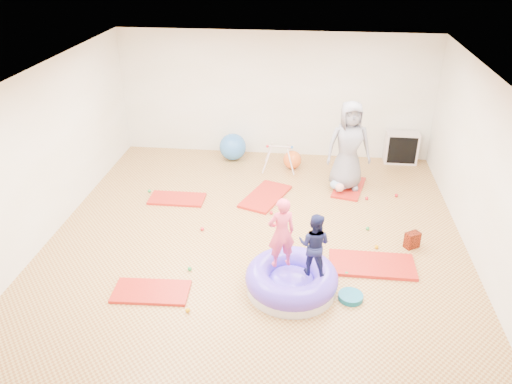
# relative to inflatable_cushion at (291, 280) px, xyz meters

# --- Properties ---
(room) EXTENTS (7.01, 8.01, 2.81)m
(room) POSITION_rel_inflatable_cushion_xyz_m (-0.67, 0.98, 1.23)
(room) COLOR tan
(room) RESTS_ON ground
(gym_mat_front_left) EXTENTS (1.12, 0.61, 0.05)m
(gym_mat_front_left) POSITION_rel_inflatable_cushion_xyz_m (-2.02, -0.32, -0.14)
(gym_mat_front_left) COLOR #B40912
(gym_mat_front_left) RESTS_ON ground
(gym_mat_mid_left) EXTENTS (1.07, 0.54, 0.04)m
(gym_mat_mid_left) POSITION_rel_inflatable_cushion_xyz_m (-2.36, 2.47, -0.14)
(gym_mat_mid_left) COLOR #B40912
(gym_mat_mid_left) RESTS_ON ground
(gym_mat_center_back) EXTENTS (1.00, 1.36, 0.05)m
(gym_mat_center_back) POSITION_rel_inflatable_cushion_xyz_m (-0.65, 2.76, -0.14)
(gym_mat_center_back) COLOR #B40912
(gym_mat_center_back) RESTS_ON ground
(gym_mat_right) EXTENTS (1.32, 0.66, 0.06)m
(gym_mat_right) POSITION_rel_inflatable_cushion_xyz_m (1.23, 0.71, -0.14)
(gym_mat_right) COLOR #B40912
(gym_mat_right) RESTS_ON ground
(gym_mat_rear_right) EXTENTS (0.76, 1.15, 0.04)m
(gym_mat_rear_right) POSITION_rel_inflatable_cushion_xyz_m (1.00, 3.35, -0.14)
(gym_mat_rear_right) COLOR #B40912
(gym_mat_rear_right) RESTS_ON ground
(inflatable_cushion) EXTENTS (1.35, 1.35, 0.43)m
(inflatable_cushion) POSITION_rel_inflatable_cushion_xyz_m (0.00, 0.00, 0.00)
(inflatable_cushion) COLOR silver
(inflatable_cushion) RESTS_ON ground
(child_pink) EXTENTS (0.47, 0.40, 1.10)m
(child_pink) POSITION_rel_inflatable_cushion_xyz_m (-0.17, 0.12, 0.78)
(child_pink) COLOR #F44567
(child_pink) RESTS_ON inflatable_cushion
(child_navy) EXTENTS (0.54, 0.47, 0.95)m
(child_navy) POSITION_rel_inflatable_cushion_xyz_m (0.29, -0.01, 0.70)
(child_navy) COLOR #171B46
(child_navy) RESTS_ON inflatable_cushion
(adult_caregiver) EXTENTS (0.96, 0.72, 1.79)m
(adult_caregiver) POSITION_rel_inflatable_cushion_xyz_m (0.92, 3.33, 0.77)
(adult_caregiver) COLOR slate
(adult_caregiver) RESTS_ON gym_mat_rear_right
(infant) EXTENTS (0.37, 0.38, 0.22)m
(infant) POSITION_rel_inflatable_cushion_xyz_m (0.80, 3.15, -0.01)
(infant) COLOR #91B4D9
(infant) RESTS_ON gym_mat_rear_right
(ball_pit_balls) EXTENTS (4.97, 3.82, 0.07)m
(ball_pit_balls) POSITION_rel_inflatable_cushion_xyz_m (-0.14, 1.52, -0.13)
(ball_pit_balls) COLOR red
(ball_pit_balls) RESTS_ON ground
(exercise_ball_blue) EXTENTS (0.61, 0.61, 0.61)m
(exercise_ball_blue) POSITION_rel_inflatable_cushion_xyz_m (-1.57, 4.52, 0.14)
(exercise_ball_blue) COLOR #2F6DBF
(exercise_ball_blue) RESTS_ON ground
(exercise_ball_orange) EXTENTS (0.40, 0.40, 0.40)m
(exercise_ball_orange) POSITION_rel_inflatable_cushion_xyz_m (-0.19, 4.19, 0.03)
(exercise_ball_orange) COLOR orange
(exercise_ball_orange) RESTS_ON ground
(infant_play_gym) EXTENTS (0.71, 0.68, 0.55)m
(infant_play_gym) POSITION_rel_inflatable_cushion_xyz_m (-0.48, 4.11, 0.20)
(infant_play_gym) COLOR beige
(infant_play_gym) RESTS_ON ground
(cube_shelf) EXTENTS (0.71, 0.35, 0.71)m
(cube_shelf) POSITION_rel_inflatable_cushion_xyz_m (2.20, 4.77, 0.19)
(cube_shelf) COLOR beige
(cube_shelf) RESTS_ON ground
(balance_disc) EXTENTS (0.35, 0.35, 0.08)m
(balance_disc) POSITION_rel_inflatable_cushion_xyz_m (0.86, -0.13, -0.13)
(balance_disc) COLOR #0B607E
(balance_disc) RESTS_ON ground
(backpack) EXTENTS (0.28, 0.25, 0.28)m
(backpack) POSITION_rel_inflatable_cushion_xyz_m (1.93, 1.32, -0.03)
(backpack) COLOR #941F06
(backpack) RESTS_ON ground
(yellow_toy) EXTENTS (0.22, 0.22, 0.03)m
(yellow_toy) POSITION_rel_inflatable_cushion_xyz_m (-2.47, -0.42, -0.15)
(yellow_toy) COLOR #DA9603
(yellow_toy) RESTS_ON ground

